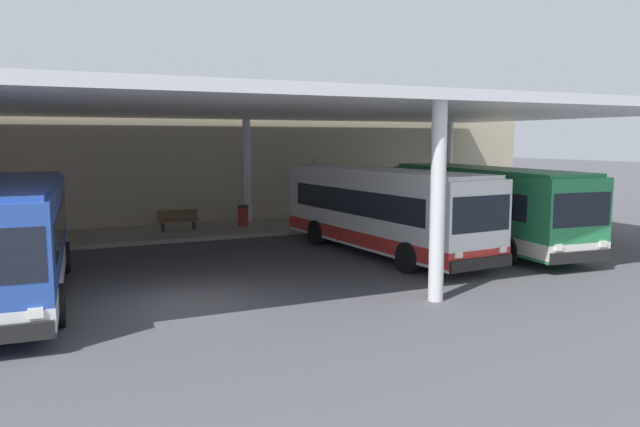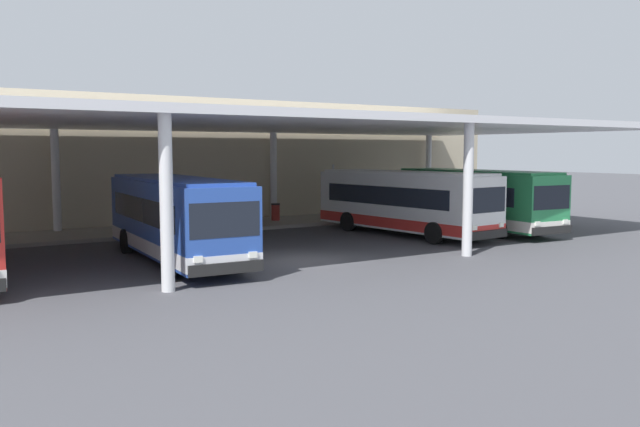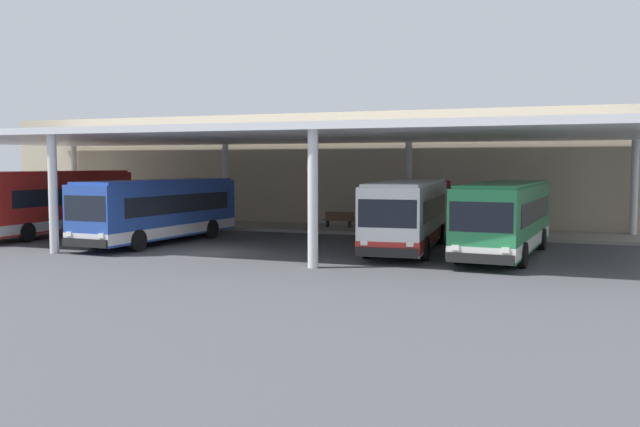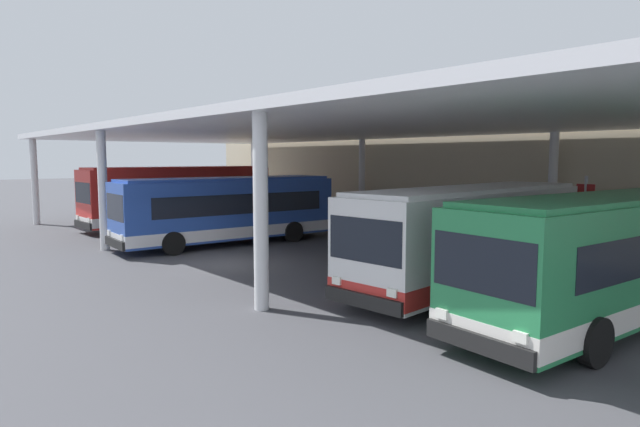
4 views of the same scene
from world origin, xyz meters
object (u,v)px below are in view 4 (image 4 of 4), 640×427
at_px(bus_second_bay, 228,210).
at_px(banner_sign, 585,212).
at_px(bus_far_bay, 614,256).
at_px(bench_waiting, 458,227).
at_px(bus_nearest_bay, 180,196).
at_px(bus_middle_bay, 472,235).
at_px(trash_bin, 519,233).

bearing_deg(bus_second_bay, banner_sign, 33.25).
bearing_deg(bus_far_bay, bench_waiting, 141.33).
height_order(bus_second_bay, banner_sign, banner_sign).
xyz_separation_m(bus_second_bay, bench_waiting, (6.37, 9.27, -0.99)).
height_order(bus_far_bay, bench_waiting, bus_far_bay).
xyz_separation_m(bus_second_bay, bus_far_bay, (16.76, 0.96, 0.00)).
relative_size(bus_nearest_bay, bench_waiting, 6.33).
bearing_deg(banner_sign, bus_far_bay, -61.98).
xyz_separation_m(bus_nearest_bay, bus_second_bay, (7.77, -1.32, -0.19)).
distance_m(bench_waiting, banner_sign, 6.62).
relative_size(bus_middle_bay, banner_sign, 3.34).
bearing_deg(bench_waiting, bus_middle_bay, -52.48).
relative_size(bus_nearest_bay, bus_second_bay, 1.07).
xyz_separation_m(bus_middle_bay, trash_bin, (-2.88, 7.98, -0.98)).
bearing_deg(bus_second_bay, bus_middle_bay, 6.69).
height_order(bus_nearest_bay, bus_second_bay, bus_nearest_bay).
height_order(bus_nearest_bay, bus_far_bay, bus_nearest_bay).
xyz_separation_m(bus_far_bay, trash_bin, (-7.26, 8.48, -0.98)).
height_order(bus_nearest_bay, bus_middle_bay, bus_nearest_bay).
bearing_deg(trash_bin, banner_sign, -17.46).
height_order(bus_far_bay, banner_sign, banner_sign).
height_order(bus_middle_bay, trash_bin, bus_middle_bay).
relative_size(bus_far_bay, banner_sign, 3.34).
height_order(bus_second_bay, trash_bin, bus_second_bay).
height_order(trash_bin, banner_sign, banner_sign).
relative_size(bus_second_bay, bus_far_bay, 1.00).
height_order(bus_middle_bay, banner_sign, banner_sign).
bearing_deg(bus_middle_bay, bus_far_bay, -6.45).
distance_m(bus_second_bay, bus_far_bay, 16.79).
bearing_deg(bus_second_bay, bench_waiting, 55.50).
relative_size(bus_nearest_bay, trash_bin, 11.62).
bearing_deg(banner_sign, bus_middle_bay, -93.51).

